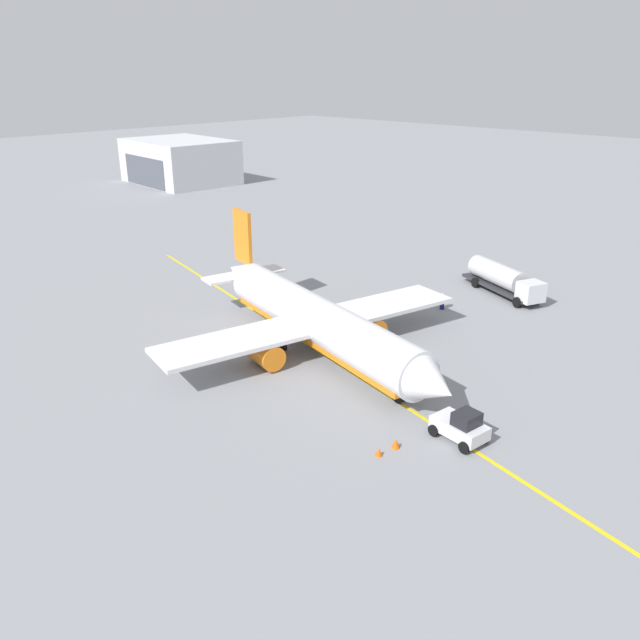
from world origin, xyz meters
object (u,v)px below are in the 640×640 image
fuel_tanker (503,279)px  airplane (317,321)px  safety_cone_nose (396,443)px  safety_cone_wingtip (379,452)px  refueling_worker (442,301)px  pushback_tug (461,426)px

fuel_tanker → airplane: bearing=-99.4°
airplane → safety_cone_nose: 16.11m
safety_cone_wingtip → fuel_tanker: bearing=106.8°
airplane → refueling_worker: (1.97, 16.04, -1.91)m
airplane → safety_cone_wingtip: airplane is taller
fuel_tanker → safety_cone_nose: (10.17, -31.61, -1.41)m
pushback_tug → refueling_worker: 24.47m
safety_cone_wingtip → pushback_tug: bearing=62.9°
airplane → safety_cone_nose: bearing=-27.0°
refueling_worker → safety_cone_nose: refueling_worker is taller
pushback_tug → safety_cone_wingtip: bearing=-117.1°
airplane → safety_cone_nose: (14.19, -7.24, -2.41)m
pushback_tug → safety_cone_wingtip: 5.85m
refueling_worker → safety_cone_wingtip: bearing=-64.1°
safety_cone_nose → pushback_tug: bearing=56.5°
airplane → pushback_tug: bearing=-12.0°
safety_cone_nose → safety_cone_wingtip: bearing=-97.8°
pushback_tug → safety_cone_nose: pushback_tug is taller
airplane → safety_cone_nose: size_ratio=50.66×
airplane → safety_cone_wingtip: 16.66m
pushback_tug → safety_cone_nose: (-2.44, -3.70, -0.69)m
airplane → refueling_worker: airplane is taller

